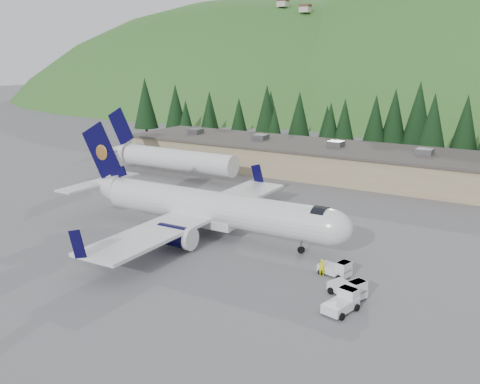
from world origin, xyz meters
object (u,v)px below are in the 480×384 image
(baggage_tug_a, at_px, (337,269))
(terminal_building, at_px, (309,158))
(airliner, at_px, (205,208))
(baggage_tug_c, at_px, (343,302))
(baggage_tug_b, at_px, (350,289))
(ramp_worker, at_px, (322,268))
(second_airliner, at_px, (165,158))

(baggage_tug_a, bearing_deg, terminal_building, 130.16)
(airliner, relative_size, baggage_tug_c, 10.34)
(baggage_tug_b, bearing_deg, ramp_worker, 163.79)
(baggage_tug_c, relative_size, terminal_building, 0.05)
(second_airliner, bearing_deg, ramp_worker, -33.05)
(airliner, height_order, baggage_tug_c, airliner)
(terminal_building, bearing_deg, ramp_worker, -64.19)
(airliner, xyz_separation_m, ramp_worker, (16.52, -4.23, -2.44))
(ramp_worker, bearing_deg, terminal_building, -87.26)
(airliner, bearing_deg, baggage_tug_c, -26.86)
(terminal_building, bearing_deg, baggage_tug_a, -62.42)
(baggage_tug_a, bearing_deg, ramp_worker, -139.12)
(baggage_tug_c, xyz_separation_m, ramp_worker, (-4.33, 5.84, 0.06))
(ramp_worker, bearing_deg, baggage_tug_b, 119.03)
(second_airliner, height_order, baggage_tug_b, second_airliner)
(airliner, distance_m, baggage_tug_c, 23.28)
(airliner, relative_size, baggage_tug_b, 10.07)
(baggage_tug_a, bearing_deg, baggage_tug_b, -42.12)
(airliner, xyz_separation_m, baggage_tug_c, (20.84, -10.07, -2.50))
(second_airliner, bearing_deg, airliner, -42.73)
(baggage_tug_a, xyz_separation_m, baggage_tug_b, (2.65, -3.74, 0.06))
(baggage_tug_c, xyz_separation_m, terminal_building, (-24.76, 48.09, 1.83))
(ramp_worker, bearing_deg, baggage_tug_c, 103.44)
(airliner, relative_size, ramp_worker, 21.86)
(second_airliner, height_order, baggage_tug_c, second_airliner)
(baggage_tug_c, height_order, ramp_worker, baggage_tug_c)
(baggage_tug_a, relative_size, baggage_tug_b, 0.90)
(airliner, xyz_separation_m, baggage_tug_b, (20.44, -7.29, -2.50))
(second_airliner, height_order, baggage_tug_a, second_airliner)
(ramp_worker, bearing_deg, baggage_tug_a, -174.77)
(second_airliner, xyz_separation_m, terminal_building, (19.91, 16.00, -0.70))
(baggage_tug_a, relative_size, baggage_tug_c, 0.93)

